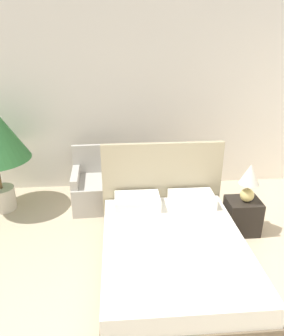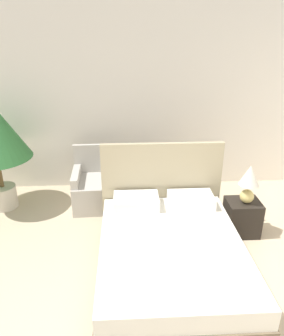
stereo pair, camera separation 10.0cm
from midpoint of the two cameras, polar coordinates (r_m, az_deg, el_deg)
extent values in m
cube|color=silver|center=(5.22, -0.03, 11.88)|extent=(10.00, 0.06, 2.90)
cube|color=brown|center=(3.69, 4.69, -16.82)|extent=(1.51, 1.93, 0.24)
cube|color=silver|center=(3.55, 4.81, -14.03)|extent=(1.48, 1.89, 0.21)
cube|color=tan|center=(4.25, 2.83, -3.20)|extent=(1.54, 0.06, 1.19)
cube|color=white|center=(4.04, -1.54, -5.88)|extent=(0.55, 0.36, 0.14)
cube|color=white|center=(4.12, 7.95, -5.46)|extent=(0.55, 0.36, 0.14)
cube|color=#B7B2A8|center=(4.95, -8.83, -4.38)|extent=(0.65, 0.71, 0.42)
cube|color=#B7B2A8|center=(5.05, -9.03, 1.62)|extent=(0.63, 0.08, 0.45)
cube|color=#B7B2A8|center=(4.85, -12.12, -1.55)|extent=(0.12, 0.62, 0.14)
cube|color=#B7B2A8|center=(4.82, -5.92, -1.27)|extent=(0.12, 0.62, 0.14)
cube|color=#B7B2A8|center=(4.96, 1.65, -4.04)|extent=(0.64, 0.70, 0.42)
cube|color=#B7B2A8|center=(5.06, 1.43, 1.95)|extent=(0.63, 0.08, 0.45)
cube|color=#B7B2A8|center=(4.82, -1.42, -1.14)|extent=(0.12, 0.62, 0.14)
cube|color=#B7B2A8|center=(4.86, 4.77, -1.00)|extent=(0.12, 0.62, 0.14)
cylinder|color=beige|center=(5.28, -23.62, -4.86)|extent=(0.37, 0.37, 0.34)
cube|color=black|center=(4.48, 16.41, -8.02)|extent=(0.42, 0.36, 0.46)
sphere|color=tan|center=(4.32, 17.19, -4.52)|extent=(0.17, 0.17, 0.17)
cylinder|color=tan|center=(4.26, 17.39, -3.04)|extent=(0.02, 0.02, 0.07)
cone|color=beige|center=(4.20, 17.66, -1.03)|extent=(0.25, 0.25, 0.26)
cylinder|color=#B7AD93|center=(4.96, -3.60, -3.83)|extent=(0.33, 0.33, 0.46)
camera|label=1|loc=(0.05, -90.64, -0.28)|focal=35.00mm
camera|label=2|loc=(0.05, 89.36, 0.28)|focal=35.00mm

